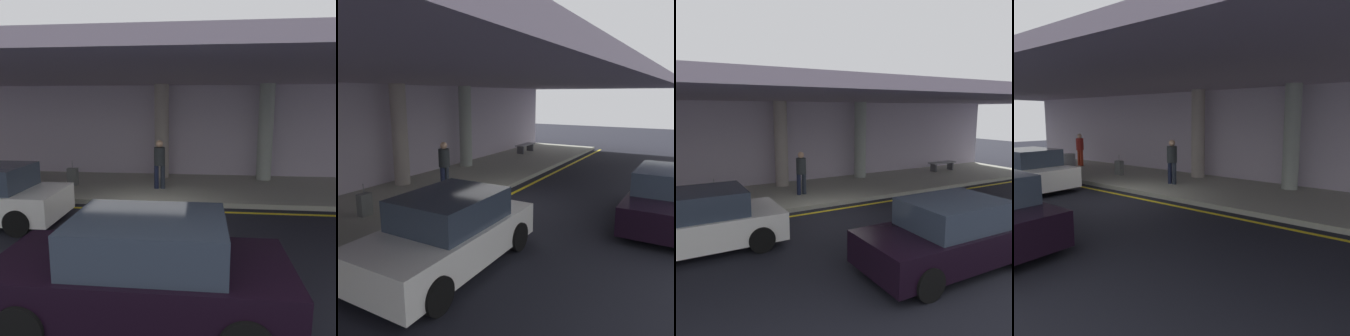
# 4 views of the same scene
# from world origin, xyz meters

# --- Properties ---
(ground_plane) EXTENTS (60.00, 60.00, 0.00)m
(ground_plane) POSITION_xyz_m (0.00, 0.00, 0.00)
(ground_plane) COLOR black
(sidewalk) EXTENTS (26.00, 4.20, 0.15)m
(sidewalk) POSITION_xyz_m (0.00, 3.10, 0.07)
(sidewalk) COLOR #9A9B8B
(sidewalk) RESTS_ON ground
(lane_stripe_yellow) EXTENTS (26.00, 0.14, 0.01)m
(lane_stripe_yellow) POSITION_xyz_m (0.00, 0.61, 0.00)
(lane_stripe_yellow) COLOR yellow
(lane_stripe_yellow) RESTS_ON ground
(support_column_far_left) EXTENTS (0.57, 0.57, 3.65)m
(support_column_far_left) POSITION_xyz_m (0.00, 4.54, 1.97)
(support_column_far_left) COLOR #9F948A
(support_column_far_left) RESTS_ON sidewalk
(support_column_left_mid) EXTENTS (0.57, 0.57, 3.65)m
(support_column_left_mid) POSITION_xyz_m (4.00, 4.54, 1.97)
(support_column_left_mid) COLOR #949C92
(support_column_left_mid) RESTS_ON sidewalk
(ceiling_overhang) EXTENTS (28.00, 13.20, 0.30)m
(ceiling_overhang) POSITION_xyz_m (0.00, 2.60, 3.95)
(ceiling_overhang) COLOR #9A8BA0
(ceiling_overhang) RESTS_ON support_column_far_left
(terminal_back_wall) EXTENTS (26.00, 0.30, 3.80)m
(terminal_back_wall) POSITION_xyz_m (0.00, 5.35, 1.90)
(terminal_back_wall) COLOR #B7ABBD
(terminal_back_wall) RESTS_ON ground
(car_white) EXTENTS (4.10, 1.92, 1.50)m
(car_white) POSITION_xyz_m (-3.93, -0.84, 0.71)
(car_white) COLOR white
(car_white) RESTS_ON ground
(traveler_with_luggage) EXTENTS (0.38, 0.38, 1.68)m
(traveler_with_luggage) POSITION_xyz_m (-6.93, 3.56, 1.11)
(traveler_with_luggage) COLOR maroon
(traveler_with_luggage) RESTS_ON sidewalk
(person_waiting_for_ride) EXTENTS (0.38, 0.38, 1.68)m
(person_waiting_for_ride) POSITION_xyz_m (0.15, 2.64, 1.11)
(person_waiting_for_ride) COLOR #171D35
(person_waiting_for_ride) RESTS_ON sidewalk
(suitcase_upright_primary) EXTENTS (0.36, 0.22, 0.90)m
(suitcase_upright_primary) POSITION_xyz_m (-3.04, 2.82, 0.46)
(suitcase_upright_primary) COLOR #5C605D
(suitcase_upright_primary) RESTS_ON sidewalk
(trash_bin_steel) EXTENTS (0.56, 0.56, 0.85)m
(trash_bin_steel) POSITION_xyz_m (-5.51, 1.94, 0.57)
(trash_bin_steel) COLOR gray
(trash_bin_steel) RESTS_ON sidewalk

